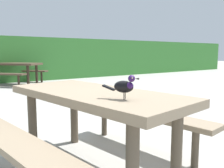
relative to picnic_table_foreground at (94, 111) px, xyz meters
name	(u,v)px	position (x,y,z in m)	size (l,w,h in m)	color
ground_plane	(92,162)	(0.04, 0.12, -0.56)	(60.00, 60.00, 0.00)	#A3A099
picnic_table_foreground	(94,111)	(0.00, 0.00, 0.00)	(1.92, 1.95, 0.74)	#84725B
bird_grackle	(125,86)	(-0.02, -0.48, 0.29)	(0.18, 0.26, 0.18)	black
picnic_table_mid_left	(14,68)	(0.94, 7.00, 0.00)	(2.39, 2.39, 0.74)	#473828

